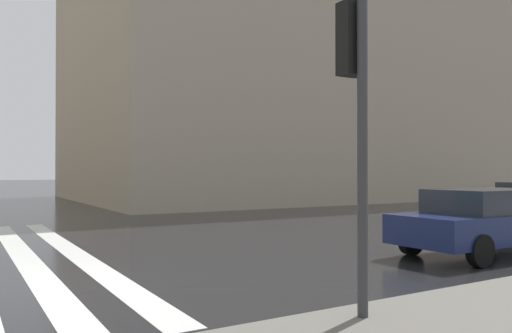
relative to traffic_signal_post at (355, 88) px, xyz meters
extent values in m
plane|color=black|center=(3.34, 3.12, -2.74)|extent=(220.00, 220.00, 0.00)
cube|color=silver|center=(7.34, 1.72, -2.74)|extent=(13.00, 0.50, 0.01)
cube|color=silver|center=(7.34, 2.72, -2.74)|extent=(13.00, 0.50, 0.01)
cube|color=tan|center=(24.97, -15.92, 6.93)|extent=(18.26, 27.52, 19.34)
cylinder|color=#333338|center=(-0.12, 0.00, -0.79)|extent=(0.12, 0.12, 3.60)
cube|color=black|center=(0.06, 0.00, 0.58)|extent=(0.22, 0.30, 0.85)
sphere|color=red|center=(0.18, 0.00, 0.86)|extent=(0.17, 0.17, 0.17)
sphere|color=orange|center=(0.18, 0.00, 0.58)|extent=(0.17, 0.17, 0.17)
sphere|color=green|center=(0.18, 0.00, 0.30)|extent=(0.17, 0.17, 0.17)
cube|color=navy|center=(2.34, -5.69, -2.13)|extent=(1.75, 4.10, 0.60)
cube|color=#232833|center=(2.34, -5.84, -1.58)|extent=(1.54, 2.46, 0.50)
cylinder|color=black|center=(1.52, -4.44, -2.43)|extent=(0.20, 0.62, 0.62)
cylinder|color=black|center=(3.17, -4.44, -2.43)|extent=(0.20, 0.62, 0.62)
cylinder|color=black|center=(3.17, -6.94, -2.43)|extent=(0.20, 0.62, 0.62)
cylinder|color=black|center=(6.67, -12.40, -2.43)|extent=(0.20, 0.62, 0.62)
camera|label=1|loc=(-4.35, 3.93, -0.96)|focal=35.17mm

